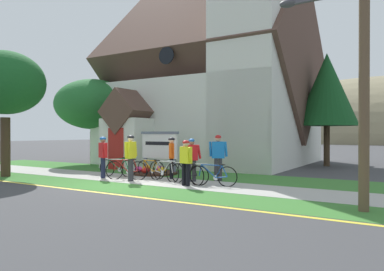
{
  "coord_description": "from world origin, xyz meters",
  "views": [
    {
      "loc": [
        8.61,
        -9.57,
        1.84
      ],
      "look_at": [
        0.6,
        3.64,
        1.73
      ],
      "focal_mm": 33.84,
      "sensor_mm": 36.0,
      "label": 1
    }
  ],
  "objects": [
    {
      "name": "cyclist_in_blue_jersey",
      "position": [
        1.93,
        1.03,
        0.92
      ],
      "size": [
        0.59,
        0.42,
        1.59
      ],
      "color": "black",
      "rests_on": "ground"
    },
    {
      "name": "grass_verge",
      "position": [
        -2.11,
        -0.47,
        0.0
      ],
      "size": [
        32.0,
        1.82,
        0.01
      ],
      "primitive_type": "cube",
      "color": "#38722D",
      "rests_on": "ground"
    },
    {
      "name": "roadside_conifer",
      "position": [
        4.61,
        11.44,
        4.24
      ],
      "size": [
        3.36,
        3.36,
        6.28
      ],
      "color": "#3D2D1E",
      "rests_on": "ground"
    },
    {
      "name": "bicycle_white",
      "position": [
        -0.51,
        2.21,
        0.37
      ],
      "size": [
        1.68,
        0.42,
        0.79
      ],
      "color": "black",
      "rests_on": "ground"
    },
    {
      "name": "flower_bed",
      "position": [
        -1.28,
        3.37,
        0.09
      ],
      "size": [
        2.13,
        2.13,
        0.34
      ],
      "color": "#382319",
      "rests_on": "ground"
    },
    {
      "name": "cyclist_in_yellow_jersey",
      "position": [
        -0.5,
        0.96,
        1.05
      ],
      "size": [
        0.32,
        0.72,
        1.76
      ],
      "color": "#2D2D33",
      "rests_on": "ground"
    },
    {
      "name": "utility_pole",
      "position": [
        7.56,
        -0.24,
        4.22
      ],
      "size": [
        3.12,
        0.28,
        7.6
      ],
      "color": "brown",
      "rests_on": "ground"
    },
    {
      "name": "cyclist_in_white_jersey",
      "position": [
        -2.1,
        1.11,
        0.99
      ],
      "size": [
        0.58,
        0.5,
        1.69
      ],
      "color": "#191E38",
      "rests_on": "ground"
    },
    {
      "name": "sidewalk_slab",
      "position": [
        -2.11,
        1.55,
        0.01
      ],
      "size": [
        32.0,
        2.22,
        0.01
      ],
      "primitive_type": "cube",
      "color": "#A8A59E",
      "rests_on": "ground"
    },
    {
      "name": "bicycle_orange",
      "position": [
        1.69,
        1.49,
        0.38
      ],
      "size": [
        1.71,
        0.5,
        0.8
      ],
      "color": "black",
      "rests_on": "ground"
    },
    {
      "name": "curb_paint_stripe",
      "position": [
        -2.11,
        -1.53,
        0.0
      ],
      "size": [
        28.0,
        0.16,
        0.01
      ],
      "primitive_type": "cube",
      "color": "yellow",
      "rests_on": "ground"
    },
    {
      "name": "cyclist_in_green_jersey",
      "position": [
        1.54,
        2.07,
        0.95
      ],
      "size": [
        0.58,
        0.47,
        1.63
      ],
      "color": "#2D2D33",
      "rests_on": "ground"
    },
    {
      "name": "bicycle_silver",
      "position": [
        -1.98,
        1.84,
        0.38
      ],
      "size": [
        1.72,
        0.39,
        0.85
      ],
      "color": "black",
      "rests_on": "ground"
    },
    {
      "name": "bicycle_green",
      "position": [
        -0.97,
        1.24,
        0.39
      ],
      "size": [
        1.65,
        0.61,
        0.86
      ],
      "color": "black",
      "rests_on": "ground"
    },
    {
      "name": "church_building",
      "position": [
        -1.72,
        10.22,
        4.65
      ],
      "size": [
        11.6,
        11.88,
        12.73
      ],
      "color": "silver",
      "rests_on": "ground"
    },
    {
      "name": "bicycle_blue",
      "position": [
        2.75,
        1.52,
        0.37
      ],
      "size": [
        1.68,
        0.44,
        0.79
      ],
      "color": "black",
      "rests_on": "ground"
    },
    {
      "name": "cyclist_in_red_jersey",
      "position": [
        2.28,
        2.8,
        1.05
      ],
      "size": [
        0.65,
        0.41,
        1.76
      ],
      "color": "#2D2D33",
      "rests_on": "ground"
    },
    {
      "name": "ground",
      "position": [
        0.0,
        4.0,
        0.0
      ],
      "size": [
        140.0,
        140.0,
        0.0
      ],
      "primitive_type": "plane",
      "color": "#3D3D3F"
    },
    {
      "name": "bicycle_yellow",
      "position": [
        0.53,
        1.66,
        0.39
      ],
      "size": [
        1.73,
        0.51,
        0.82
      ],
      "color": "black",
      "rests_on": "ground"
    },
    {
      "name": "yard_deciduous_tree",
      "position": [
        -7.82,
        6.0,
        3.56
      ],
      "size": [
        4.54,
        4.54,
        5.07
      ],
      "color": "#3D2D1E",
      "rests_on": "ground"
    },
    {
      "name": "cyclist_in_orange_jersey",
      "position": [
        0.38,
        2.41,
        0.97
      ],
      "size": [
        0.43,
        0.66,
        1.66
      ],
      "color": "black",
      "rests_on": "ground"
    },
    {
      "name": "church_sign",
      "position": [
        -1.25,
        3.82,
        1.24
      ],
      "size": [
        2.05,
        0.14,
        1.91
      ],
      "color": "slate",
      "rests_on": "ground"
    },
    {
      "name": "church_lawn",
      "position": [
        -2.11,
        4.14,
        0.0
      ],
      "size": [
        24.0,
        2.96,
        0.01
      ],
      "primitive_type": "cube",
      "color": "#38722D",
      "rests_on": "ground"
    },
    {
      "name": "verge_sapling",
      "position": [
        -6.05,
        -0.61,
        3.93
      ],
      "size": [
        3.26,
        3.26,
        5.31
      ],
      "color": "#3D2D1E",
      "rests_on": "ground"
    },
    {
      "name": "distant_hill",
      "position": [
        3.01,
        73.97,
        0.0
      ],
      "size": [
        74.2,
        46.24,
        26.42
      ],
      "primitive_type": "ellipsoid",
      "color": "#847A5B",
      "rests_on": "ground"
    }
  ]
}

